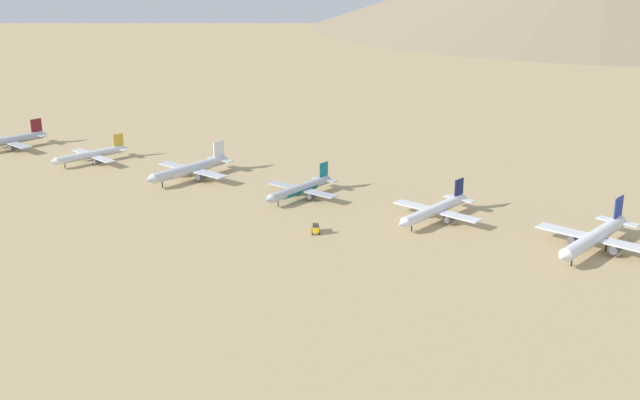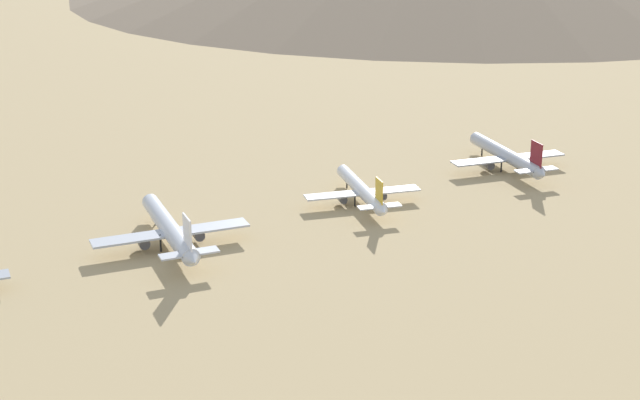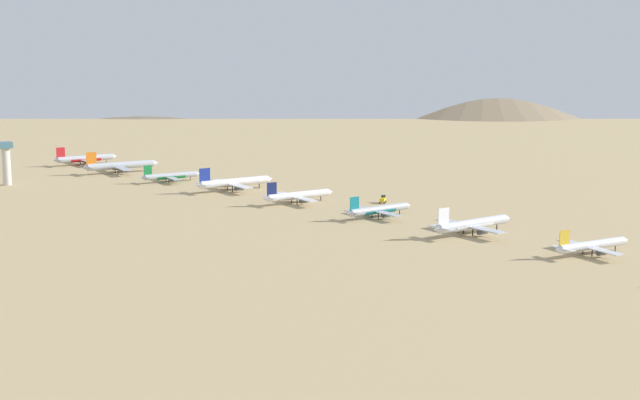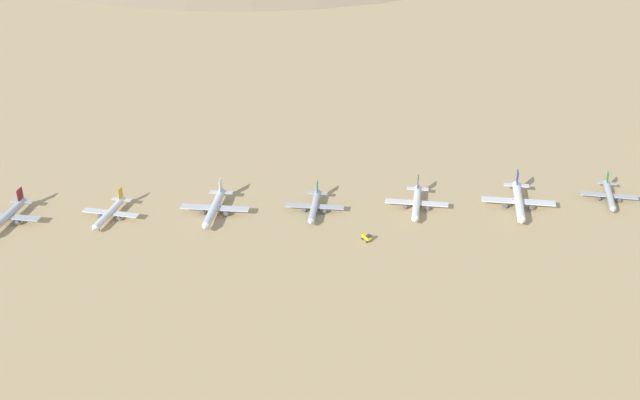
# 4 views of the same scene
# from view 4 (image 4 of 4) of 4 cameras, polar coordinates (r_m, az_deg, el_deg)

# --- Properties ---
(ground_plane) EXTENTS (2593.93, 2593.93, 0.00)m
(ground_plane) POSITION_cam_4_polar(r_m,az_deg,el_deg) (443.28, 6.55, -0.65)
(ground_plane) COLOR tan
(parked_jet_0) EXTENTS (43.16, 34.99, 12.46)m
(parked_jet_0) POSITION_cam_4_polar(r_m,az_deg,el_deg) (454.71, -20.98, -1.08)
(parked_jet_0) COLOR #B2B7C1
(parked_jet_0) RESTS_ON ground
(parked_jet_1) EXTENTS (38.28, 31.15, 11.03)m
(parked_jet_1) POSITION_cam_4_polar(r_m,az_deg,el_deg) (443.13, -14.44, -0.87)
(parked_jet_1) COLOR silver
(parked_jet_1) RESTS_ON ground
(parked_jet_2) EXTENTS (45.46, 36.89, 13.12)m
(parked_jet_2) POSITION_cam_4_polar(r_m,az_deg,el_deg) (436.07, -7.37, -0.55)
(parked_jet_2) COLOR silver
(parked_jet_2) RESTS_ON ground
(parked_jet_3) EXTENTS (38.92, 31.59, 11.23)m
(parked_jet_3) POSITION_cam_4_polar(r_m,az_deg,el_deg) (435.43, -0.39, -0.44)
(parked_jet_3) COLOR #B2B7C1
(parked_jet_3) RESTS_ON ground
(parked_jet_4) EXTENTS (41.84, 33.87, 12.10)m
(parked_jet_4) POSITION_cam_4_polar(r_m,az_deg,el_deg) (441.37, 6.73, -0.19)
(parked_jet_4) COLOR white
(parked_jet_4) RESTS_ON ground
(parked_jet_5) EXTENTS (48.25, 39.07, 13.96)m
(parked_jet_5) POSITION_cam_4_polar(r_m,az_deg,el_deg) (451.31, 13.66, -0.08)
(parked_jet_5) COLOR white
(parked_jet_5) RESTS_ON ground
(parked_jet_6) EXTENTS (37.64, 30.56, 10.86)m
(parked_jet_6) POSITION_cam_4_polar(r_m,az_deg,el_deg) (474.06, 19.50, 0.30)
(parked_jet_6) COLOR #B2B7C1
(parked_jet_6) RESTS_ON ground
(service_truck) EXTENTS (5.53, 5.35, 3.90)m
(service_truck) POSITION_cam_4_polar(r_m,az_deg,el_deg) (410.91, 3.28, -2.60)
(service_truck) COLOR yellow
(service_truck) RESTS_ON ground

